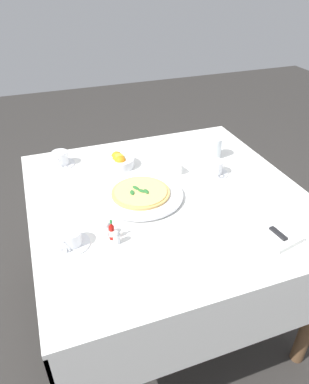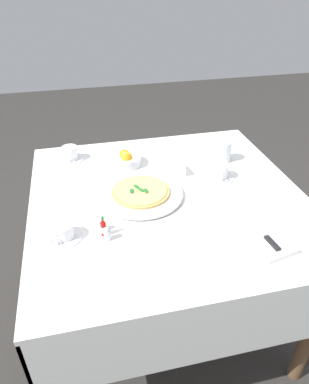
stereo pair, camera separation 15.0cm
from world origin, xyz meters
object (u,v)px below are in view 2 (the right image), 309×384
Objects in this scene: pizza at (141,191)px; pepper_shaker at (107,234)px; pizza_plate at (141,194)px; hot_sauce_bottle at (103,228)px; water_glass_near_left at (223,153)px; coffee_cup_far_left at (220,172)px; salt_shaker at (100,225)px; menu_card at (181,167)px; dinner_knife at (264,234)px; coffee_cup_center_back at (70,154)px; coffee_cup_right_edge at (63,232)px; napkin_folded at (264,238)px; citrus_bowl at (126,159)px.

pizza is 4.36× the size of pepper_shaker.
hot_sauce_bottle is at bearing 140.40° from pizza_plate.
pepper_shaker is (-0.46, 0.63, -0.02)m from water_glass_near_left.
pizza is 2.39× the size of water_glass_near_left.
coffee_cup_far_left is 0.63m from pepper_shaker.
salt_shaker is at bearing 19.65° from hot_sauce_bottle.
pizza_plate is 3.98× the size of menu_card.
pepper_shaker is (-0.03, -0.01, -0.01)m from hot_sauce_bottle.
coffee_cup_far_left reaches higher than dinner_knife.
pepper_shaker is at bearing -160.35° from hot_sauce_bottle.
coffee_cup_right_edge is (-0.60, 0.04, -0.01)m from coffee_cup_center_back.
menu_card is at bearing -116.43° from coffee_cup_center_back.
coffee_cup_far_left reaches higher than pizza.
hot_sauce_bottle is at bearing 19.65° from pepper_shaker.
pizza is 2.95× the size of hot_sauce_bottle.
napkin_folded is at bearing -139.82° from coffee_cup_center_back.
coffee_cup_far_left reaches higher than menu_card.
pizza_plate is 6.33× the size of salt_shaker.
pepper_shaker reaches higher than pizza_plate.
pizza is at bearing -145.21° from coffee_cup_center_back.
coffee_cup_far_left is 0.54× the size of napkin_folded.
hot_sauce_bottle is at bearing -170.86° from coffee_cup_center_back.
water_glass_near_left is at bearing -57.84° from salt_shaker.
coffee_cup_center_back reaches higher than pizza_plate.
water_glass_near_left reaches higher than coffee_cup_center_back.
pizza is at bearing 33.21° from napkin_folded.
citrus_bowl is (-0.11, -0.26, -0.00)m from coffee_cup_center_back.
coffee_cup_center_back is 1.45× the size of menu_card.
water_glass_near_left reaches higher than coffee_cup_far_left.
citrus_bowl is at bearing 60.80° from coffee_cup_far_left.
menu_card is (0.34, -0.41, 0.00)m from salt_shaker.
coffee_cup_far_left is at bearing -79.99° from pizza_plate.
hot_sauce_bottle is (0.16, 0.55, 0.02)m from napkin_folded.
coffee_cup_center_back is at bearing -4.16° from coffee_cup_right_edge.
pepper_shaker is (-0.31, 0.55, -0.01)m from coffee_cup_far_left.
water_glass_near_left is at bearing -64.51° from pizza.
coffee_cup_right_edge is 2.31× the size of salt_shaker.
coffee_cup_far_left is 0.67× the size of dinner_knife.
pepper_shaker is 0.63× the size of menu_card.
coffee_cup_right_edge is 0.16m from pepper_shaker.
coffee_cup_far_left reaches higher than salt_shaker.
coffee_cup_right_edge is 0.14m from hot_sauce_bottle.
dinner_knife is 3.48× the size of salt_shaker.
pizza is 0.28m from hot_sauce_bottle.
coffee_cup_far_left is (-0.33, -0.66, -0.00)m from coffee_cup_center_back.
coffee_cup_center_back is 0.74m from coffee_cup_far_left.
coffee_cup_right_edge is 0.87× the size of citrus_bowl.
coffee_cup_right_edge is 2.31× the size of pepper_shaker.
coffee_cup_right_edge is at bearing 112.80° from menu_card.
pizza is 1.87× the size of coffee_cup_far_left.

